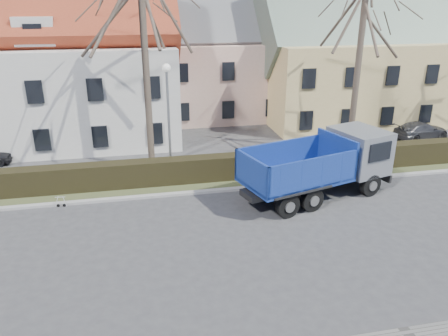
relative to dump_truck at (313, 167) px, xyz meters
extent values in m
plane|color=#3A3A3C|center=(-5.29, -3.07, -1.55)|extent=(120.00, 120.00, 0.00)
cube|color=#999896|center=(-5.29, 1.53, -1.49)|extent=(80.00, 0.30, 0.12)
cube|color=#414929|center=(-5.29, 3.13, -1.50)|extent=(80.00, 3.00, 0.10)
cube|color=black|center=(-5.29, 2.93, -0.90)|extent=(60.00, 0.90, 1.30)
imported|color=#323237|center=(10.94, 7.37, -0.97)|extent=(4.24, 2.36, 1.16)
camera|label=1|loc=(-7.96, -17.90, 7.42)|focal=35.00mm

